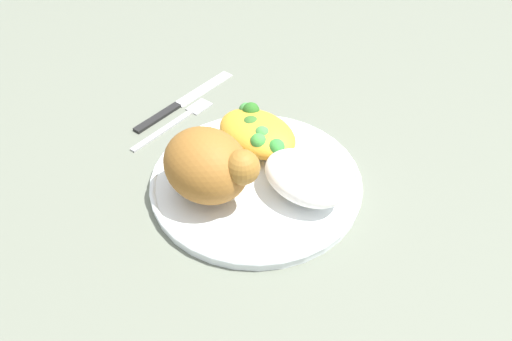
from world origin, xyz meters
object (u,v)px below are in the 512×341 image
Objects in this scene: plate at (256,181)px; roasted_chicken at (209,165)px; fork at (177,120)px; knife at (177,104)px; rice_pile at (305,177)px; mac_cheese_with_broccoli at (257,132)px.

plate is 0.07m from roasted_chicken.
knife is (-0.03, 0.02, 0.00)m from fork.
rice_pile is at bearing 44.73° from roasted_chicken.
plate is 0.20m from knife.
mac_cheese_with_broccoli reaches higher than fork.
mac_cheese_with_broccoli reaches higher than plate.
knife is at bearing 168.85° from plate.
roasted_chicken is 0.11m from rice_pile.
fork is (-0.22, -0.01, -0.03)m from rice_pile.
mac_cheese_with_broccoli reaches higher than knife.
rice_pile is 0.22m from fork.
knife reaches higher than fork.
plate is 1.31× the size of knife.
roasted_chicken is 0.79× the size of fork.
fork is at bearing -40.60° from knife.
mac_cheese_with_broccoli reaches higher than rice_pile.
fork is (-0.14, 0.07, -0.05)m from roasted_chicken.
rice_pile is (0.05, 0.02, 0.03)m from plate.
knife is (-0.17, 0.09, -0.05)m from roasted_chicken.
plate reaches higher than knife.
rice_pile is (0.08, 0.07, -0.02)m from roasted_chicken.
plate is 0.06m from rice_pile.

